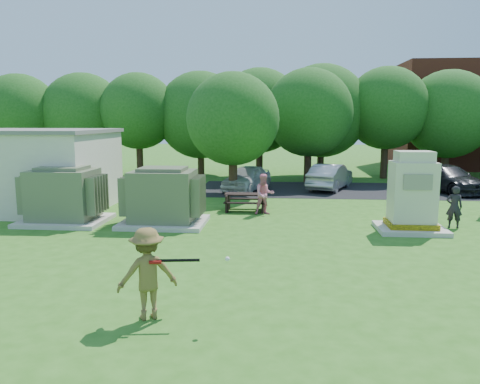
# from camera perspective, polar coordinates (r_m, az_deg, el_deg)

# --- Properties ---
(ground) EXTENTS (120.00, 120.00, 0.00)m
(ground) POSITION_cam_1_polar(r_m,az_deg,el_deg) (12.37, -1.61, -8.82)
(ground) COLOR #2D6619
(ground) RESTS_ON ground
(parking_strip) EXTENTS (20.00, 6.00, 0.01)m
(parking_strip) POSITION_cam_1_polar(r_m,az_deg,el_deg) (26.11, 17.36, 0.18)
(parking_strip) COLOR #232326
(parking_strip) RESTS_ON ground
(transformer_left) EXTENTS (3.00, 2.40, 2.07)m
(transformer_left) POSITION_cam_1_polar(r_m,az_deg,el_deg) (18.23, -20.67, -0.51)
(transformer_left) COLOR beige
(transformer_left) RESTS_ON ground
(transformer_right) EXTENTS (3.00, 2.40, 2.07)m
(transformer_right) POSITION_cam_1_polar(r_m,az_deg,el_deg) (16.97, -9.32, -0.72)
(transformer_right) COLOR beige
(transformer_right) RESTS_ON ground
(generator_cabinet) EXTENTS (2.23, 1.82, 2.71)m
(generator_cabinet) POSITION_cam_1_polar(r_m,az_deg,el_deg) (16.76, 20.24, -0.52)
(generator_cabinet) COLOR beige
(generator_cabinet) RESTS_ON ground
(picnic_table) EXTENTS (1.69, 1.27, 0.72)m
(picnic_table) POSITION_cam_1_polar(r_m,az_deg,el_deg) (19.36, 0.66, -0.98)
(picnic_table) COLOR black
(picnic_table) RESTS_ON ground
(batter) EXTENTS (1.31, 1.07, 1.76)m
(batter) POSITION_cam_1_polar(r_m,az_deg,el_deg) (9.11, -11.23, -9.71)
(batter) COLOR brown
(batter) RESTS_ON ground
(person_by_generator) EXTENTS (0.60, 0.45, 1.49)m
(person_by_generator) POSITION_cam_1_polar(r_m,az_deg,el_deg) (17.87, 24.66, -1.67)
(person_by_generator) COLOR black
(person_by_generator) RESTS_ON ground
(person_at_picnic) EXTENTS (0.92, 0.79, 1.63)m
(person_at_picnic) POSITION_cam_1_polar(r_m,az_deg,el_deg) (18.57, 2.99, -0.28)
(person_at_picnic) COLOR pink
(person_at_picnic) RESTS_ON ground
(car_white) EXTENTS (2.77, 4.25, 1.35)m
(car_white) POSITION_cam_1_polar(r_m,az_deg,el_deg) (24.90, 0.85, 1.74)
(car_white) COLOR silver
(car_white) RESTS_ON ground
(car_silver_a) EXTENTS (2.91, 4.46, 1.39)m
(car_silver_a) POSITION_cam_1_polar(r_m,az_deg,el_deg) (25.74, 10.95, 1.86)
(car_silver_a) COLOR #A3A4A8
(car_silver_a) RESTS_ON ground
(car_dark) EXTENTS (3.57, 5.17, 1.39)m
(car_dark) POSITION_cam_1_polar(r_m,az_deg,el_deg) (26.75, 23.92, 1.52)
(car_dark) COLOR black
(car_dark) RESTS_ON ground
(batting_equipment) EXTENTS (1.49, 0.28, 0.16)m
(batting_equipment) POSITION_cam_1_polar(r_m,az_deg,el_deg) (8.81, -7.23, -8.29)
(batting_equipment) COLOR black
(batting_equipment) RESTS_ON ground
(tree_row) EXTENTS (41.30, 13.30, 7.30)m
(tree_row) POSITION_cam_1_polar(r_m,az_deg,el_deg) (30.22, 5.75, 9.56)
(tree_row) COLOR #47301E
(tree_row) RESTS_ON ground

